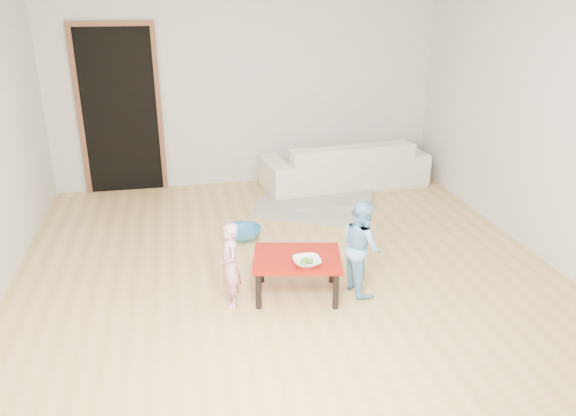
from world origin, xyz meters
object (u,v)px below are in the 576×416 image
object	(u,v)px
red_table	(297,275)
bowl	(307,262)
sofa	(344,163)
child_blue	(361,247)
basin	(243,233)
child_pink	(230,265)

from	to	relation	value
red_table	bowl	world-z (taller)	bowl
sofa	bowl	size ratio (longest dim) A/B	9.40
child_blue	basin	world-z (taller)	child_blue
bowl	basin	distance (m)	1.50
red_table	child_blue	distance (m)	0.61
bowl	sofa	bearing A→B (deg)	67.55
bowl	basin	xyz separation A→B (m)	(-0.36, 1.42, -0.33)
child_pink	child_blue	world-z (taller)	child_blue
sofa	child_blue	distance (m)	2.76
red_table	bowl	distance (m)	0.27
child_blue	sofa	bearing A→B (deg)	-21.70
child_pink	bowl	bearing A→B (deg)	69.20
red_table	bowl	bearing A→B (deg)	-74.60
red_table	child_blue	world-z (taller)	child_blue
basin	child_pink	bearing A→B (deg)	-101.36
bowl	child_pink	xyz separation A→B (m)	(-0.62, 0.13, -0.03)
child_blue	red_table	bearing A→B (deg)	78.96
child_pink	child_blue	xyz separation A→B (m)	(1.13, 0.01, 0.06)
sofa	bowl	distance (m)	3.05
bowl	basin	size ratio (longest dim) A/B	0.59
red_table	child_blue	bearing A→B (deg)	-3.04
child_blue	child_pink	bearing A→B (deg)	82.58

